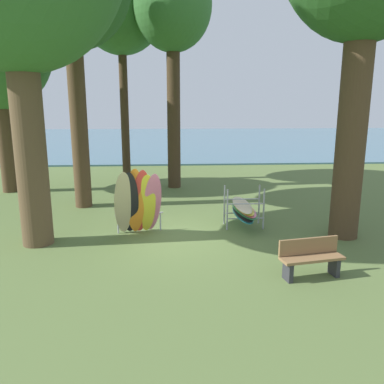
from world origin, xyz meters
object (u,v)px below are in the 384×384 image
Objects in this scene: board_storage_rack at (243,209)px; tree_deep_back at (120,0)px; leaning_board_pile at (138,203)px; park_bench at (311,257)px; tree_mid_behind at (173,11)px.

tree_deep_back is at bearing 119.37° from board_storage_rack.
park_bench is at bearing -37.64° from leaning_board_pile.
tree_mid_behind is at bearing 108.30° from board_storage_rack.
leaning_board_pile is at bearing -169.19° from board_storage_rack.
tree_mid_behind is 9.42m from board_storage_rack.
park_bench is (0.78, -3.64, -0.10)m from board_storage_rack.
tree_deep_back is 11.08m from leaning_board_pile.
leaning_board_pile is 3.24m from board_storage_rack.
board_storage_rack is at bearing -60.63° from tree_deep_back.
tree_deep_back reaches higher than leaning_board_pile.
tree_mid_behind is 6.62× the size of park_bench.
board_storage_rack is 1.47× the size of park_bench.
tree_mid_behind is 0.90× the size of tree_deep_back.
tree_deep_back is at bearing 114.27° from park_bench.
leaning_board_pile is at bearing 142.36° from park_bench.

